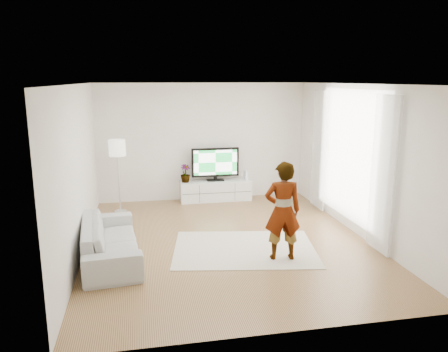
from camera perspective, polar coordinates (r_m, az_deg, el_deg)
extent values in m
plane|color=#A4824A|center=(8.02, 0.40, -8.51)|extent=(6.00, 6.00, 0.00)
plane|color=white|center=(7.49, 0.43, 11.92)|extent=(6.00, 6.00, 0.00)
cube|color=white|center=(7.55, -18.52, 0.58)|extent=(0.02, 6.00, 2.80)
cube|color=white|center=(8.48, 17.22, 1.92)|extent=(0.02, 6.00, 2.80)
cube|color=white|center=(10.55, -2.82, 4.45)|extent=(5.00, 0.02, 2.80)
cube|color=white|center=(4.82, 7.52, -5.47)|extent=(5.00, 0.02, 2.80)
cube|color=white|center=(8.72, 16.21, 2.60)|extent=(0.01, 2.60, 2.50)
cube|color=white|center=(7.59, 20.05, 0.13)|extent=(0.04, 0.70, 2.60)
cube|color=white|center=(9.86, 12.35, 3.32)|extent=(0.04, 0.70, 2.60)
cube|color=white|center=(10.59, -1.10, -1.90)|extent=(1.71, 0.48, 0.48)
cube|color=black|center=(10.35, -0.87, -2.23)|extent=(1.66, 0.00, 0.01)
cube|color=black|center=(10.29, -3.22, -2.34)|extent=(0.01, 0.00, 0.42)
cube|color=black|center=(10.44, 1.45, -2.12)|extent=(0.01, 0.00, 0.42)
cube|color=black|center=(10.56, -1.14, -0.54)|extent=(0.41, 0.23, 0.02)
cube|color=black|center=(10.54, -1.14, -0.27)|extent=(0.08, 0.05, 0.08)
cube|color=black|center=(10.47, -1.15, 1.81)|extent=(1.15, 0.06, 0.70)
cube|color=green|center=(10.43, -1.11, 1.77)|extent=(1.04, 0.01, 0.59)
cube|color=white|center=(10.66, 2.86, 0.14)|extent=(0.07, 0.17, 0.23)
cube|color=#4CB2FF|center=(10.57, 2.97, 0.15)|extent=(0.01, 0.00, 0.12)
imported|color=#3F7238|center=(10.39, -5.07, 0.35)|extent=(0.32, 0.32, 0.43)
cube|color=beige|center=(7.68, 2.69, -9.46)|extent=(2.68, 2.12, 0.01)
imported|color=#334772|center=(7.07, 7.66, -4.54)|extent=(0.63, 0.45, 1.61)
imported|color=#B0B0AB|center=(7.42, -14.65, -8.06)|extent=(1.06, 2.27, 0.64)
cylinder|color=silver|center=(10.00, -13.37, -4.49)|extent=(0.28, 0.28, 0.02)
cylinder|color=silver|center=(9.84, -13.55, -0.97)|extent=(0.04, 0.04, 1.24)
cylinder|color=white|center=(9.69, -13.79, 3.61)|extent=(0.36, 0.36, 0.35)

